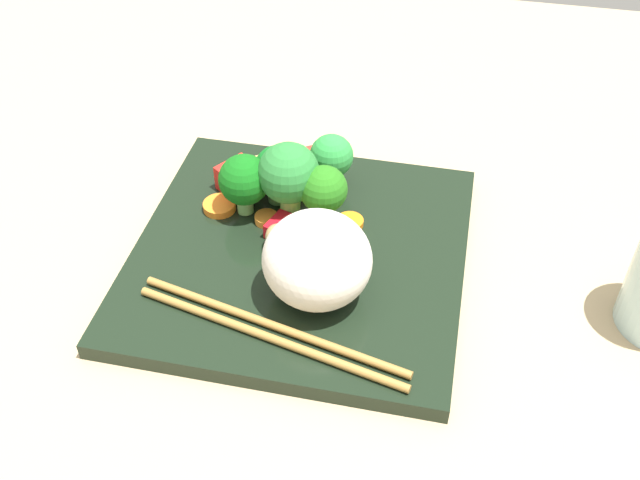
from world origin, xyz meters
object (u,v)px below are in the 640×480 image
(chopstick_pair, at_px, (270,331))
(broccoli_floret_4, at_px, (289,175))
(square_plate, at_px, (300,255))
(carrot_slice_2, at_px, (350,222))
(rice_mound, at_px, (317,260))

(chopstick_pair, bearing_deg, broccoli_floret_4, 110.55)
(square_plate, relative_size, carrot_slice_2, 11.54)
(rice_mound, bearing_deg, carrot_slice_2, 83.31)
(rice_mound, height_order, chopstick_pair, rice_mound)
(broccoli_floret_4, xyz_separation_m, carrot_slice_2, (0.05, -0.00, -0.04))
(square_plate, bearing_deg, rice_mound, -62.02)
(carrot_slice_2, bearing_deg, square_plate, -132.16)
(rice_mound, xyz_separation_m, chopstick_pair, (-0.03, -0.05, -0.03))
(square_plate, xyz_separation_m, chopstick_pair, (-0.00, -0.10, 0.01))
(broccoli_floret_4, relative_size, chopstick_pair, 0.33)
(rice_mound, bearing_deg, chopstick_pair, -118.24)
(carrot_slice_2, relative_size, chopstick_pair, 0.11)
(broccoli_floret_4, height_order, chopstick_pair, broccoli_floret_4)
(rice_mound, distance_m, carrot_slice_2, 0.09)
(carrot_slice_2, bearing_deg, chopstick_pair, -104.95)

